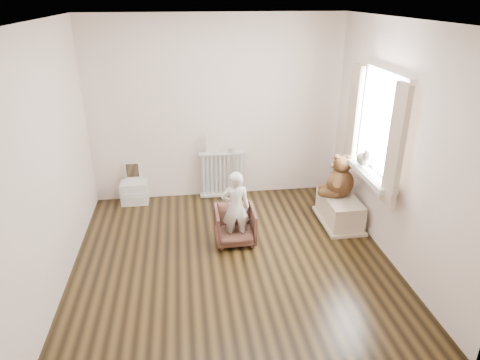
{
  "coord_description": "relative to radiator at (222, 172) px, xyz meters",
  "views": [
    {
      "loc": [
        -0.47,
        -4.12,
        2.84
      ],
      "look_at": [
        0.15,
        0.45,
        0.8
      ],
      "focal_mm": 32.0,
      "sensor_mm": 36.0,
      "label": 1
    }
  ],
  "objects": [
    {
      "name": "plush_cat",
      "position": [
        1.61,
        -1.24,
        0.61
      ],
      "size": [
        0.21,
        0.3,
        0.24
      ],
      "primitive_type": null,
      "rotation": [
        0.0,
        0.0,
        -0.12
      ],
      "color": "gray",
      "rests_on": "window_sill"
    },
    {
      "name": "back_wall",
      "position": [
        -0.05,
        0.12,
        0.91
      ],
      "size": [
        3.6,
        0.02,
        2.6
      ],
      "primitive_type": "cube",
      "color": "white",
      "rests_on": "ground"
    },
    {
      "name": "floor",
      "position": [
        -0.05,
        -1.68,
        -0.39
      ],
      "size": [
        3.6,
        3.6,
        0.01
      ],
      "primitive_type": "cube",
      "color": "black",
      "rests_on": "ground"
    },
    {
      "name": "paper_doll",
      "position": [
        -0.14,
        0.0,
        0.45
      ],
      "size": [
        0.17,
        0.01,
        0.28
      ],
      "primitive_type": "cube",
      "color": "beige",
      "rests_on": "radiator"
    },
    {
      "name": "front_wall",
      "position": [
        -0.05,
        -3.48,
        0.91
      ],
      "size": [
        3.6,
        0.02,
        2.6
      ],
      "primitive_type": "cube",
      "color": "white",
      "rests_on": "ground"
    },
    {
      "name": "toy_bench",
      "position": [
        1.47,
        -1.0,
        -0.19
      ],
      "size": [
        0.41,
        0.78,
        0.37
      ],
      "primitive_type": "cube",
      "color": "beige",
      "rests_on": "floor"
    },
    {
      "name": "teddy_bear",
      "position": [
        1.47,
        -0.93,
        0.28
      ],
      "size": [
        0.55,
        0.48,
        0.56
      ],
      "primitive_type": null,
      "rotation": [
        0.0,
        0.0,
        -0.33
      ],
      "color": "#3D2411",
      "rests_on": "toy_bench"
    },
    {
      "name": "curtain_left",
      "position": [
        1.6,
        -1.95,
        1.0
      ],
      "size": [
        0.06,
        0.26,
        1.3
      ],
      "primitive_type": "cube",
      "color": "#C0AD8F",
      "rests_on": "right_wall"
    },
    {
      "name": "radiator",
      "position": [
        0.0,
        0.0,
        0.0
      ],
      "size": [
        0.67,
        0.13,
        0.7
      ],
      "primitive_type": "cube",
      "color": "silver",
      "rests_on": "floor"
    },
    {
      "name": "left_wall",
      "position": [
        -1.85,
        -1.68,
        0.91
      ],
      "size": [
        0.02,
        3.6,
        2.6
      ],
      "primitive_type": "cube",
      "color": "white",
      "rests_on": "ground"
    },
    {
      "name": "ceiling",
      "position": [
        -0.05,
        -1.68,
        2.21
      ],
      "size": [
        3.6,
        3.6,
        0.01
      ],
      "primitive_type": "cube",
      "color": "white",
      "rests_on": "ground"
    },
    {
      "name": "armchair",
      "position": [
        0.03,
        -1.29,
        -0.17
      ],
      "size": [
        0.48,
        0.49,
        0.45
      ],
      "primitive_type": "imported",
      "rotation": [
        0.0,
        0.0,
        0.0
      ],
      "color": "brown",
      "rests_on": "floor"
    },
    {
      "name": "tin_a",
      "position": [
        0.14,
        0.0,
        0.34
      ],
      "size": [
        0.09,
        0.09,
        0.05
      ],
      "primitive_type": "cylinder",
      "color": "#A59E8C",
      "rests_on": "radiator"
    },
    {
      "name": "window_sill",
      "position": [
        1.62,
        -1.38,
        0.48
      ],
      "size": [
        0.22,
        1.1,
        0.06
      ],
      "primitive_type": "cube",
      "color": "silver",
      "rests_on": "right_wall"
    },
    {
      "name": "window",
      "position": [
        1.71,
        -1.38,
        1.06
      ],
      "size": [
        0.03,
        0.9,
        1.1
      ],
      "primitive_type": "cube",
      "color": "white",
      "rests_on": "right_wall"
    },
    {
      "name": "curtain_right",
      "position": [
        1.6,
        -0.81,
        1.0
      ],
      "size": [
        0.06,
        0.26,
        1.3
      ],
      "primitive_type": "cube",
      "color": "#C0AD8F",
      "rests_on": "right_wall"
    },
    {
      "name": "child",
      "position": [
        0.03,
        -1.34,
        0.1
      ],
      "size": [
        0.34,
        0.22,
        0.93
      ],
      "primitive_type": "imported",
      "rotation": [
        0.0,
        0.0,
        3.14
      ],
      "color": "white",
      "rests_on": "armchair"
    },
    {
      "name": "toy_vanity",
      "position": [
        -1.29,
        -0.03,
        -0.11
      ],
      "size": [
        0.38,
        0.27,
        0.6
      ],
      "primitive_type": "cube",
      "color": "silver",
      "rests_on": "floor"
    },
    {
      "name": "right_wall",
      "position": [
        1.75,
        -1.68,
        0.91
      ],
      "size": [
        0.02,
        3.6,
        2.6
      ],
      "primitive_type": "cube",
      "color": "white",
      "rests_on": "ground"
    }
  ]
}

